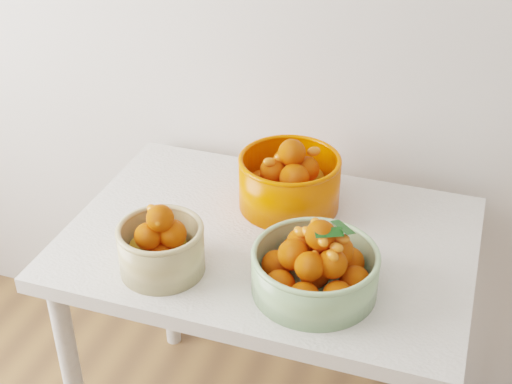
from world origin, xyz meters
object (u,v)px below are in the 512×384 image
bowl_cream (161,246)px  bowl_green (315,267)px  bowl_orange (289,181)px  table (269,266)px

bowl_cream → bowl_green: 0.35m
bowl_green → bowl_orange: (-0.15, 0.31, 0.01)m
bowl_orange → bowl_green: bearing=-64.1°
table → bowl_green: (0.16, -0.16, 0.16)m
bowl_green → bowl_orange: bearing=115.9°
table → bowl_cream: bowl_cream is taller
table → bowl_green: size_ratio=2.75×
bowl_green → bowl_orange: bowl_orange is taller
table → bowl_orange: (0.01, 0.15, 0.17)m
table → bowl_green: 0.28m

